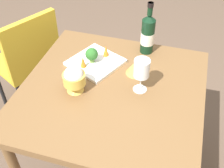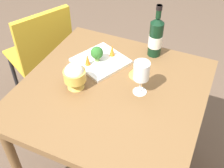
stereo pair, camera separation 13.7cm
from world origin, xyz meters
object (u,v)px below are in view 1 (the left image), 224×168
at_px(rice_bowl_lid, 136,67).
at_px(carrot_garnish_left, 106,51).
at_px(carrot_garnish_right, 83,62).
at_px(rice_bowl, 74,79).
at_px(wine_bottle, 148,34).
at_px(serving_plate, 95,62).
at_px(chair_by_wall, 29,57).
at_px(broccoli_floret, 92,54).
at_px(wine_glass, 142,69).

height_order(rice_bowl_lid, carrot_garnish_left, rice_bowl_lid).
height_order(carrot_garnish_left, carrot_garnish_right, carrot_garnish_left).
bearing_deg(rice_bowl, wine_bottle, 147.60).
relative_size(rice_bowl, serving_plate, 0.43).
distance_m(chair_by_wall, broccoli_floret, 0.66).
bearing_deg(chair_by_wall, wine_bottle, -63.53).
bearing_deg(carrot_garnish_left, rice_bowl, -12.36).
xyz_separation_m(serving_plate, carrot_garnish_left, (-0.07, 0.04, 0.04)).
bearing_deg(broccoli_floret, rice_bowl_lid, 88.58).
distance_m(wine_glass, carrot_garnish_left, 0.32).
bearing_deg(serving_plate, carrot_garnish_left, 148.39).
height_order(chair_by_wall, serving_plate, chair_by_wall).
relative_size(wine_bottle, carrot_garnish_right, 4.59).
bearing_deg(chair_by_wall, serving_plate, -82.56).
relative_size(serving_plate, broccoli_floret, 3.85).
height_order(wine_glass, rice_bowl_lid, wine_glass).
bearing_deg(broccoli_floret, chair_by_wall, -111.37).
xyz_separation_m(wine_glass, rice_bowl, (0.09, -0.30, -0.05)).
height_order(chair_by_wall, broccoli_floret, same).
relative_size(wine_bottle, wine_glass, 1.68).
distance_m(serving_plate, carrot_garnish_left, 0.09).
height_order(wine_glass, broccoli_floret, wine_glass).
height_order(wine_bottle, carrot_garnish_left, wine_bottle).
relative_size(wine_glass, rice_bowl_lid, 1.79).
distance_m(rice_bowl, broccoli_floret, 0.22).
relative_size(chair_by_wall, rice_bowl_lid, 8.50).
relative_size(chair_by_wall, carrot_garnish_right, 12.95).
relative_size(wine_bottle, serving_plate, 0.91).
bearing_deg(carrot_garnish_left, chair_by_wall, -102.85).
distance_m(rice_bowl, carrot_garnish_left, 0.30).
xyz_separation_m(broccoli_floret, carrot_garnish_left, (-0.08, 0.05, -0.02)).
relative_size(wine_glass, carrot_garnish_right, 2.73).
bearing_deg(carrot_garnish_left, wine_glass, 49.69).
xyz_separation_m(wine_glass, carrot_garnish_right, (-0.07, -0.32, -0.08)).
distance_m(chair_by_wall, rice_bowl, 0.75).
bearing_deg(rice_bowl, broccoli_floret, 177.32).
xyz_separation_m(wine_bottle, carrot_garnish_left, (0.13, -0.20, -0.07)).
xyz_separation_m(rice_bowl, broccoli_floret, (-0.22, 0.01, -0.01)).
bearing_deg(rice_bowl_lid, serving_plate, -94.63).
bearing_deg(carrot_garnish_left, rice_bowl_lid, 66.03).
height_order(chair_by_wall, rice_bowl_lid, chair_by_wall).
xyz_separation_m(broccoli_floret, carrot_garnish_right, (0.05, -0.03, -0.02)).
height_order(chair_by_wall, wine_glass, wine_glass).
height_order(wine_glass, carrot_garnish_left, wine_glass).
bearing_deg(serving_plate, wine_bottle, 128.31).
distance_m(serving_plate, broccoli_floret, 0.06).
height_order(wine_glass, serving_plate, wine_glass).
height_order(wine_bottle, carrot_garnish_right, wine_bottle).
distance_m(chair_by_wall, rice_bowl_lid, 0.86).
relative_size(rice_bowl_lid, carrot_garnish_right, 1.52).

